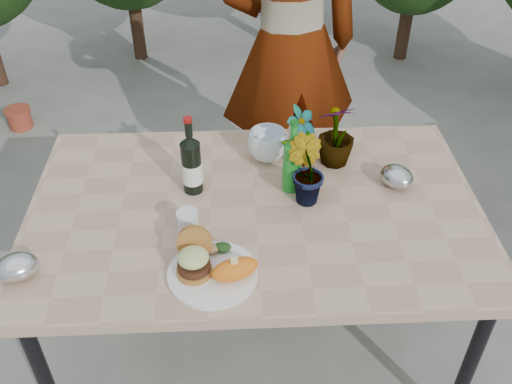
{
  "coord_description": "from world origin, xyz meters",
  "views": [
    {
      "loc": [
        -0.07,
        -1.53,
        2.06
      ],
      "look_at": [
        0.0,
        -0.08,
        0.88
      ],
      "focal_mm": 40.0,
      "sensor_mm": 36.0,
      "label": 1
    }
  ],
  "objects_px": {
    "dinner_plate": "(213,274)",
    "wine_bottle": "(192,165)",
    "patio_table": "(255,219)",
    "person": "(290,47)"
  },
  "relations": [
    {
      "from": "patio_table",
      "to": "dinner_plate",
      "type": "distance_m",
      "value": 0.36
    },
    {
      "from": "wine_bottle",
      "to": "person",
      "type": "xyz_separation_m",
      "value": [
        0.42,
        0.81,
        0.07
      ]
    },
    {
      "from": "patio_table",
      "to": "wine_bottle",
      "type": "xyz_separation_m",
      "value": [
        -0.22,
        0.11,
        0.17
      ]
    },
    {
      "from": "patio_table",
      "to": "dinner_plate",
      "type": "relative_size",
      "value": 5.71
    },
    {
      "from": "patio_table",
      "to": "person",
      "type": "bearing_deg",
      "value": 77.54
    },
    {
      "from": "patio_table",
      "to": "wine_bottle",
      "type": "distance_m",
      "value": 0.3
    },
    {
      "from": "dinner_plate",
      "to": "wine_bottle",
      "type": "bearing_deg",
      "value": 99.94
    },
    {
      "from": "dinner_plate",
      "to": "wine_bottle",
      "type": "relative_size",
      "value": 0.91
    },
    {
      "from": "dinner_plate",
      "to": "patio_table",
      "type": "bearing_deg",
      "value": 65.87
    },
    {
      "from": "dinner_plate",
      "to": "person",
      "type": "distance_m",
      "value": 1.29
    }
  ]
}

